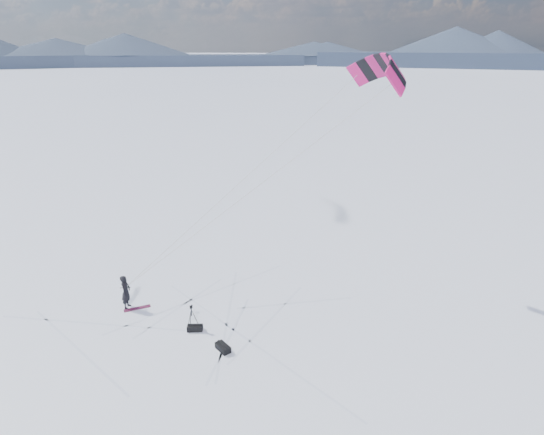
# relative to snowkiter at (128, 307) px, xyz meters

# --- Properties ---
(ground) EXTENTS (1800.00, 1800.00, 0.00)m
(ground) POSITION_rel_snowkiter_xyz_m (2.68, -1.59, 0.00)
(ground) COLOR white
(horizon_hills) EXTENTS (704.00, 704.00, 10.64)m
(horizon_hills) POSITION_rel_snowkiter_xyz_m (2.68, -1.59, 4.72)
(horizon_hills) COLOR #212C3F
(horizon_hills) RESTS_ON ground
(snow_tracks) EXTENTS (17.62, 14.39, 0.01)m
(snow_tracks) POSITION_rel_snowkiter_xyz_m (2.12, -2.31, 0.00)
(snow_tracks) COLOR silver
(snow_tracks) RESTS_ON ground
(snowkiter) EXTENTS (0.48, 0.69, 1.83)m
(snowkiter) POSITION_rel_snowkiter_xyz_m (0.00, 0.00, 0.00)
(snowkiter) COLOR black
(snowkiter) RESTS_ON ground
(snowboard) EXTENTS (1.29, 0.90, 0.04)m
(snowboard) POSITION_rel_snowkiter_xyz_m (0.54, -0.07, 0.02)
(snowboard) COLOR maroon
(snowboard) RESTS_ON ground
(tripod) EXTENTS (0.65, 0.60, 1.29)m
(tripod) POSITION_rel_snowkiter_xyz_m (3.92, -1.46, 0.83)
(tripod) COLOR black
(tripod) RESTS_ON ground
(gear_bag_a) EXTENTS (0.77, 0.45, 0.33)m
(gear_bag_a) POSITION_rel_snowkiter_xyz_m (4.08, -1.58, 0.14)
(gear_bag_a) COLOR black
(gear_bag_a) RESTS_ON ground
(gear_bag_b) EXTENTS (0.82, 0.81, 0.36)m
(gear_bag_b) POSITION_rel_snowkiter_xyz_m (5.74, -2.89, 0.16)
(gear_bag_b) COLOR black
(gear_bag_b) RESTS_ON ground
(power_kite) EXTENTS (13.60, 6.16, 11.32)m
(power_kite) POSITION_rel_snowkiter_xyz_m (12.31, 3.49, 11.60)
(power_kite) COLOR #CB1768
(power_kite) RESTS_ON ground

